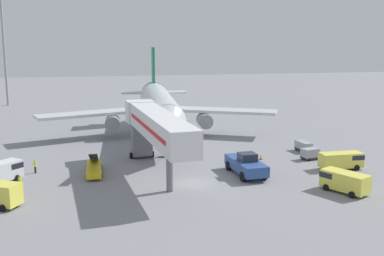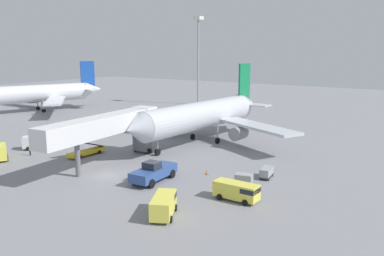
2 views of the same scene
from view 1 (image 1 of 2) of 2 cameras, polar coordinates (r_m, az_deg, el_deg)
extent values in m
plane|color=gray|center=(51.77, -0.24, -6.67)|extent=(300.00, 300.00, 0.00)
cylinder|color=silver|center=(73.10, -3.89, 2.49)|extent=(6.58, 28.58, 4.90)
cone|color=silver|center=(57.51, -2.72, 0.24)|extent=(5.00, 3.64, 4.81)
cone|color=silver|center=(89.66, -4.69, 4.25)|extent=(4.96, 5.49, 4.66)
cube|color=#147A47|center=(87.96, -4.68, 7.09)|extent=(0.60, 4.12, 7.85)
cube|color=silver|center=(88.19, -2.71, 4.33)|extent=(6.05, 3.33, 0.24)
cube|color=silver|center=(87.84, -6.54, 4.24)|extent=(6.05, 3.33, 0.24)
cube|color=silver|center=(77.15, 3.60, 2.10)|extent=(17.61, 11.24, 0.44)
cube|color=silver|center=(75.75, -11.78, 1.73)|extent=(17.94, 9.48, 0.44)
cylinder|color=gray|center=(75.89, 1.53, 0.88)|extent=(2.47, 3.12, 2.30)
cylinder|color=gray|center=(74.88, -9.50, 0.60)|extent=(2.47, 3.12, 2.30)
cylinder|color=gray|center=(62.78, -3.11, -1.63)|extent=(0.28, 0.28, 3.00)
cylinder|color=black|center=(63.12, -3.09, -2.96)|extent=(0.41, 1.12, 1.10)
cylinder|color=gray|center=(75.50, -1.82, 0.49)|extent=(0.28, 0.28, 3.00)
cylinder|color=black|center=(75.78, -1.81, -0.62)|extent=(0.41, 1.12, 1.10)
cylinder|color=gray|center=(75.11, -6.10, 0.38)|extent=(0.28, 0.28, 3.00)
cylinder|color=black|center=(75.39, -6.08, -0.74)|extent=(0.41, 1.12, 1.10)
cube|color=silver|center=(51.70, -3.90, 0.21)|extent=(5.08, 20.98, 2.70)
cube|color=red|center=(51.38, -5.55, 0.12)|extent=(1.80, 17.38, 0.44)
cube|color=silver|center=(62.30, -6.25, 1.98)|extent=(3.71, 3.13, 2.84)
cube|color=#232833|center=(63.53, -6.48, 2.38)|extent=(3.31, 0.57, 0.90)
cube|color=slate|center=(62.36, -6.08, -1.28)|extent=(2.72, 2.05, 4.32)
cylinder|color=black|center=(62.59, -7.32, -3.29)|extent=(0.38, 0.83, 0.80)
cylinder|color=black|center=(63.12, -4.77, -3.12)|extent=(0.38, 0.83, 0.80)
cylinder|color=slate|center=(48.61, -2.70, -4.95)|extent=(0.70, 0.70, 4.72)
cube|color=#2D4C8E|center=(54.98, 6.49, -4.45)|extent=(3.22, 7.32, 1.20)
cube|color=#232833|center=(54.40, 6.66, -3.47)|extent=(2.01, 1.94, 0.90)
cylinder|color=black|center=(53.59, 8.69, -5.57)|extent=(0.48, 1.13, 1.10)
cylinder|color=black|center=(52.62, 6.14, -5.82)|extent=(0.48, 1.13, 1.10)
cylinder|color=black|center=(57.68, 6.78, -4.35)|extent=(0.48, 1.13, 1.10)
cylinder|color=black|center=(56.77, 4.39, -4.55)|extent=(0.48, 1.13, 1.10)
cube|color=yellow|center=(56.30, -11.66, -4.85)|extent=(1.78, 6.60, 0.55)
cube|color=black|center=(55.93, -11.72, -3.42)|extent=(1.02, 6.63, 2.29)
cylinder|color=black|center=(54.46, -10.83, -5.65)|extent=(0.23, 0.60, 0.60)
cylinder|color=black|center=(54.50, -12.53, -5.71)|extent=(0.23, 0.60, 0.60)
cylinder|color=black|center=(58.26, -10.83, -4.57)|extent=(0.23, 0.60, 0.60)
cylinder|color=black|center=(58.30, -12.42, -4.62)|extent=(0.23, 0.60, 0.60)
cube|color=#1E232D|center=(56.45, -20.79, -4.13)|extent=(2.50, 2.49, 0.62)
cylinder|color=black|center=(57.42, -21.38, -5.32)|extent=(0.72, 0.73, 0.68)
cylinder|color=black|center=(56.00, -20.25, -5.64)|extent=(0.72, 0.73, 0.68)
cube|color=#E5DB4C|center=(59.67, 17.44, -3.67)|extent=(5.10, 1.92, 1.72)
cube|color=#1E232D|center=(60.43, 18.89, -3.20)|extent=(1.64, 1.92, 0.55)
cylinder|color=black|center=(61.40, 18.27, -4.10)|extent=(0.68, 0.34, 0.68)
cylinder|color=black|center=(59.90, 19.14, -4.52)|extent=(0.68, 0.34, 0.68)
cylinder|color=black|center=(59.90, 15.65, -4.31)|extent=(0.68, 0.34, 0.68)
cylinder|color=black|center=(58.36, 16.47, -4.76)|extent=(0.68, 0.34, 0.68)
cube|color=#E5DB4C|center=(51.02, 17.87, -6.07)|extent=(3.99, 5.20, 1.82)
cube|color=#1E232D|center=(51.77, 16.36, -5.28)|extent=(2.48, 2.30, 0.58)
cylinder|color=black|center=(51.30, 15.82, -6.86)|extent=(0.63, 0.77, 0.68)
cylinder|color=black|center=(52.80, 17.00, -6.42)|extent=(0.63, 0.77, 0.68)
cylinder|color=black|center=(49.75, 18.67, -7.58)|extent=(0.63, 0.77, 0.68)
cylinder|color=black|center=(51.30, 19.80, -7.10)|extent=(0.63, 0.77, 0.68)
cylinder|color=black|center=(46.94, -21.73, -8.89)|extent=(0.76, 0.63, 0.68)
cylinder|color=black|center=(48.30, -20.34, -8.24)|extent=(0.76, 0.63, 0.68)
cube|color=#38383D|center=(63.47, 13.95, -3.43)|extent=(2.34, 1.86, 0.22)
cube|color=#999EA5|center=(63.32, 13.97, -2.87)|extent=(2.34, 1.86, 1.06)
cylinder|color=black|center=(62.56, 13.79, -3.74)|extent=(0.38, 0.20, 0.36)
cylinder|color=black|center=(63.56, 13.06, -3.48)|extent=(0.38, 0.20, 0.36)
cylinder|color=black|center=(63.45, 14.82, -3.58)|extent=(0.38, 0.20, 0.36)
cylinder|color=black|center=(64.44, 14.09, -3.33)|extent=(0.38, 0.20, 0.36)
cube|color=#38383D|center=(67.72, 13.21, -2.51)|extent=(1.62, 2.92, 0.22)
cube|color=#999EA5|center=(67.59, 13.23, -2.02)|extent=(1.62, 2.92, 0.97)
cylinder|color=black|center=(68.24, 12.37, -2.47)|extent=(0.17, 0.37, 0.36)
cylinder|color=black|center=(68.84, 13.15, -2.39)|extent=(0.17, 0.37, 0.36)
cylinder|color=black|center=(66.66, 13.26, -2.82)|extent=(0.17, 0.37, 0.36)
cylinder|color=black|center=(67.27, 14.05, -2.73)|extent=(0.17, 0.37, 0.36)
cylinder|color=#1E2333|center=(52.15, -19.89, -6.73)|extent=(0.27, 0.27, 0.83)
cylinder|color=#D8EA19|center=(51.94, -19.94, -5.95)|extent=(0.36, 0.36, 0.66)
sphere|color=tan|center=(51.82, -19.97, -5.46)|extent=(0.22, 0.22, 0.22)
cylinder|color=#1E2333|center=(58.44, -18.28, -4.79)|extent=(0.23, 0.23, 0.78)
cylinder|color=#D8EA19|center=(58.26, -18.32, -4.13)|extent=(0.31, 0.31, 0.62)
sphere|color=tan|center=(58.16, -18.34, -3.72)|extent=(0.21, 0.21, 0.21)
cube|color=black|center=(62.30, 8.26, -3.75)|extent=(0.42, 0.42, 0.03)
cone|color=orange|center=(62.22, 8.26, -3.47)|extent=(0.36, 0.36, 0.62)
cylinder|color=#93969B|center=(117.94, -21.59, 8.67)|extent=(0.56, 0.56, 25.43)
camera|label=2|loc=(50.15, 65.02, 5.72)|focal=37.90mm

